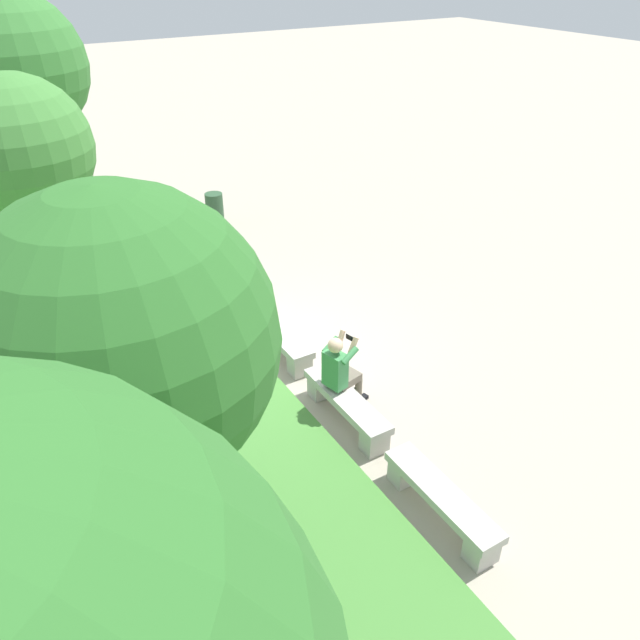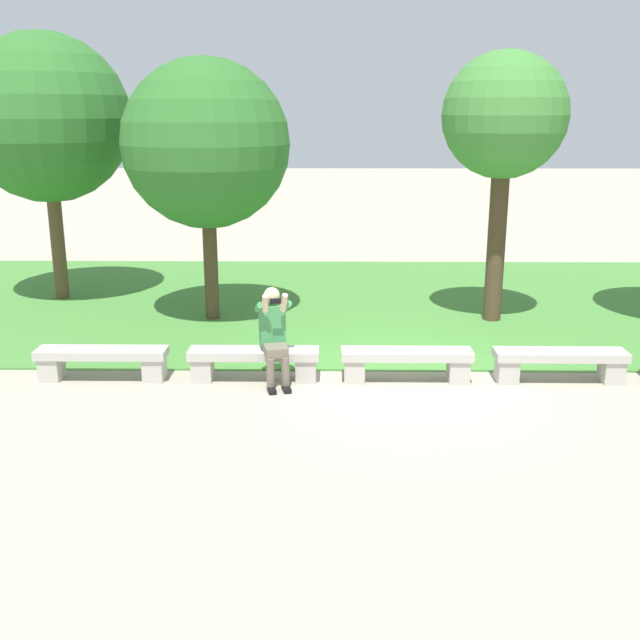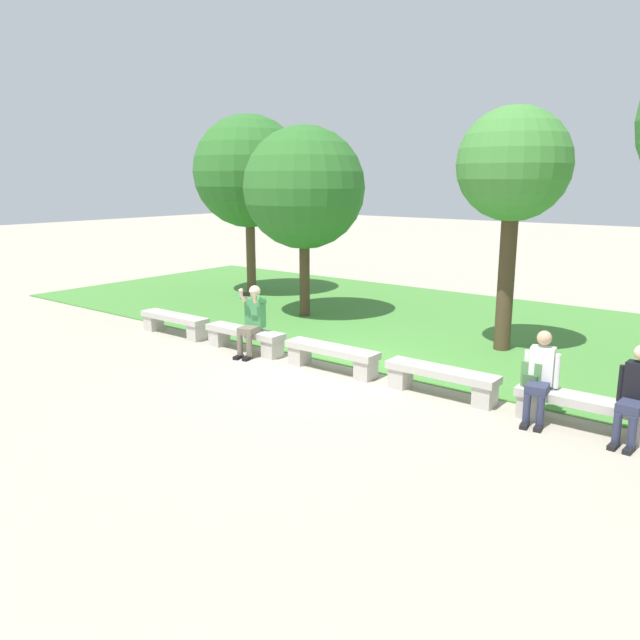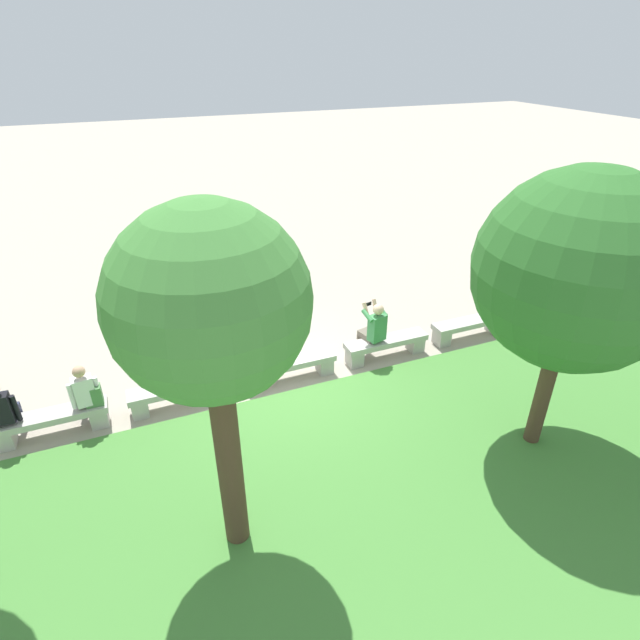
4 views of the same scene
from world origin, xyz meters
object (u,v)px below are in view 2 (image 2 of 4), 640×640
at_px(bench_main, 102,359).
at_px(tree_far_back, 206,145).
at_px(tree_behind_wall, 46,119).
at_px(bench_near, 254,360).
at_px(bench_mid, 407,361).
at_px(bench_far, 560,361).
at_px(person_photographer, 274,331).
at_px(tree_right_background, 504,119).

height_order(bench_main, tree_far_back, tree_far_back).
bearing_deg(tree_behind_wall, bench_near, -47.19).
xyz_separation_m(bench_main, bench_mid, (4.22, 0.00, 0.00)).
relative_size(bench_main, tree_behind_wall, 0.36).
xyz_separation_m(bench_main, bench_far, (6.33, 0.00, 0.00)).
height_order(bench_mid, tree_behind_wall, tree_behind_wall).
bearing_deg(person_photographer, tree_right_background, 41.11).
bearing_deg(bench_far, tree_behind_wall, 151.47).
bearing_deg(tree_right_background, bench_far, -84.86).
relative_size(bench_far, tree_right_background, 0.39).
xyz_separation_m(person_photographer, tree_behind_wall, (-4.57, 4.70, 2.74)).
height_order(tree_behind_wall, tree_right_background, tree_behind_wall).
height_order(bench_far, person_photographer, person_photographer).
distance_m(person_photographer, tree_right_background, 5.58).
relative_size(tree_behind_wall, tree_far_back, 1.12).
bearing_deg(person_photographer, tree_behind_wall, 134.20).
bearing_deg(tree_right_background, bench_mid, -120.45).
height_order(bench_far, tree_right_background, tree_right_background).
xyz_separation_m(bench_main, tree_far_back, (1.06, 3.14, 2.77)).
relative_size(person_photographer, tree_far_back, 0.29).
bearing_deg(bench_mid, person_photographer, -177.64).
relative_size(bench_mid, tree_right_background, 0.39).
bearing_deg(person_photographer, bench_far, 1.09).
distance_m(bench_main, bench_far, 6.33).
xyz_separation_m(bench_far, tree_right_background, (-0.28, 3.11, 3.19)).
xyz_separation_m(person_photographer, tree_right_background, (3.65, 3.19, 2.75)).
height_order(bench_far, tree_behind_wall, tree_behind_wall).
bearing_deg(bench_mid, tree_right_background, 59.55).
bearing_deg(bench_main, bench_far, 0.00).
distance_m(person_photographer, tree_far_back, 4.19).
relative_size(bench_main, person_photographer, 1.36).
bearing_deg(person_photographer, bench_main, 178.21).
bearing_deg(bench_near, person_photographer, -14.68).
distance_m(bench_far, tree_right_background, 4.47).
distance_m(bench_near, person_photographer, 0.53).
height_order(person_photographer, tree_right_background, tree_right_background).
height_order(bench_far, tree_far_back, tree_far_back).
relative_size(bench_mid, person_photographer, 1.36).
bearing_deg(tree_behind_wall, tree_right_background, -10.40).
relative_size(bench_main, bench_near, 1.00).
bearing_deg(bench_mid, tree_behind_wall, 144.13).
relative_size(bench_far, person_photographer, 1.36).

